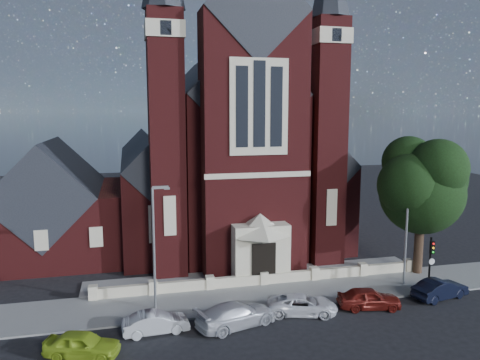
{
  "coord_description": "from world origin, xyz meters",
  "views": [
    {
      "loc": [
        -9.48,
        -25.08,
        12.7
      ],
      "look_at": [
        -0.44,
        12.0,
        7.07
      ],
      "focal_mm": 35.0,
      "sensor_mm": 36.0,
      "label": 1
    }
  ],
  "objects_px": {
    "car_lime_van": "(82,344)",
    "street_tree": "(426,187)",
    "parish_hall": "(52,211)",
    "car_silver_b": "(236,315)",
    "traffic_signal": "(431,257)",
    "car_silver_a": "(156,323)",
    "street_lamp_left": "(155,241)",
    "street_lamp_right": "(408,225)",
    "car_white_suv": "(302,305)",
    "car_navy": "(440,289)",
    "car_dark_red": "(369,298)",
    "church": "(219,155)"
  },
  "relations": [
    {
      "from": "street_lamp_left",
      "to": "car_navy",
      "type": "relative_size",
      "value": 1.97
    },
    {
      "from": "car_lime_van",
      "to": "church",
      "type": "bearing_deg",
      "value": -9.3
    },
    {
      "from": "street_tree",
      "to": "car_silver_b",
      "type": "height_order",
      "value": "street_tree"
    },
    {
      "from": "car_silver_b",
      "to": "car_navy",
      "type": "xyz_separation_m",
      "value": [
        14.51,
        0.76,
        -0.04
      ]
    },
    {
      "from": "traffic_signal",
      "to": "car_navy",
      "type": "height_order",
      "value": "traffic_signal"
    },
    {
      "from": "church",
      "to": "car_silver_b",
      "type": "xyz_separation_m",
      "value": [
        -3.48,
        -22.42,
        -7.47
      ]
    },
    {
      "from": "car_white_suv",
      "to": "car_navy",
      "type": "height_order",
      "value": "car_navy"
    },
    {
      "from": "church",
      "to": "traffic_signal",
      "type": "bearing_deg",
      "value": -61.8
    },
    {
      "from": "parish_hall",
      "to": "car_navy",
      "type": "bearing_deg",
      "value": -31.74
    },
    {
      "from": "car_lime_van",
      "to": "street_tree",
      "type": "bearing_deg",
      "value": -57.41
    },
    {
      "from": "church",
      "to": "car_silver_a",
      "type": "height_order",
      "value": "church"
    },
    {
      "from": "traffic_signal",
      "to": "car_silver_a",
      "type": "height_order",
      "value": "traffic_signal"
    },
    {
      "from": "traffic_signal",
      "to": "car_navy",
      "type": "xyz_separation_m",
      "value": [
        0.03,
        -1.14,
        -1.91
      ]
    },
    {
      "from": "street_tree",
      "to": "car_lime_van",
      "type": "distance_m",
      "value": 26.31
    },
    {
      "from": "street_tree",
      "to": "car_white_suv",
      "type": "height_order",
      "value": "street_tree"
    },
    {
      "from": "street_lamp_left",
      "to": "car_silver_a",
      "type": "height_order",
      "value": "street_lamp_left"
    },
    {
      "from": "parish_hall",
      "to": "car_navy",
      "type": "xyz_separation_m",
      "value": [
        27.03,
        -16.72,
        -3.33
      ]
    },
    {
      "from": "car_lime_van",
      "to": "parish_hall",
      "type": "bearing_deg",
      "value": 29.23
    },
    {
      "from": "car_dark_red",
      "to": "car_silver_a",
      "type": "bearing_deg",
      "value": 102.3
    },
    {
      "from": "traffic_signal",
      "to": "car_navy",
      "type": "bearing_deg",
      "value": -88.55
    },
    {
      "from": "street_lamp_right",
      "to": "car_navy",
      "type": "xyz_separation_m",
      "value": [
        0.94,
        -2.72,
        -3.92
      ]
    },
    {
      "from": "car_silver_b",
      "to": "church",
      "type": "bearing_deg",
      "value": -27.04
    },
    {
      "from": "street_lamp_left",
      "to": "car_lime_van",
      "type": "distance_m",
      "value": 7.56
    },
    {
      "from": "church",
      "to": "traffic_signal",
      "type": "xyz_separation_m",
      "value": [
        11.0,
        -20.52,
        -5.6
      ]
    },
    {
      "from": "car_dark_red",
      "to": "car_silver_b",
      "type": "bearing_deg",
      "value": 104.35
    },
    {
      "from": "street_lamp_right",
      "to": "car_dark_red",
      "type": "bearing_deg",
      "value": -146.56
    },
    {
      "from": "parish_hall",
      "to": "car_lime_van",
      "type": "distance_m",
      "value": 19.64
    },
    {
      "from": "parish_hall",
      "to": "car_navy",
      "type": "relative_size",
      "value": 2.97
    },
    {
      "from": "car_lime_van",
      "to": "car_white_suv",
      "type": "xyz_separation_m",
      "value": [
        13.05,
        2.14,
        -0.05
      ]
    },
    {
      "from": "car_silver_b",
      "to": "street_lamp_right",
      "type": "bearing_deg",
      "value": -93.85
    },
    {
      "from": "car_silver_a",
      "to": "car_silver_b",
      "type": "height_order",
      "value": "car_silver_b"
    },
    {
      "from": "parish_hall",
      "to": "car_lime_van",
      "type": "relative_size",
      "value": 3.12
    },
    {
      "from": "car_silver_a",
      "to": "car_silver_b",
      "type": "xyz_separation_m",
      "value": [
        4.69,
        -0.26,
        0.09
      ]
    },
    {
      "from": "car_silver_a",
      "to": "car_silver_b",
      "type": "bearing_deg",
      "value": -97.84
    },
    {
      "from": "car_silver_a",
      "to": "car_dark_red",
      "type": "relative_size",
      "value": 0.94
    },
    {
      "from": "street_lamp_right",
      "to": "car_silver_a",
      "type": "relative_size",
      "value": 2.13
    },
    {
      "from": "traffic_signal",
      "to": "car_silver_b",
      "type": "xyz_separation_m",
      "value": [
        -14.48,
        -1.9,
        -1.86
      ]
    },
    {
      "from": "street_tree",
      "to": "traffic_signal",
      "type": "distance_m",
      "value": 5.7
    },
    {
      "from": "parish_hall",
      "to": "car_silver_b",
      "type": "relative_size",
      "value": 2.46
    },
    {
      "from": "street_lamp_right",
      "to": "traffic_signal",
      "type": "distance_m",
      "value": 2.71
    },
    {
      "from": "street_lamp_left",
      "to": "street_lamp_right",
      "type": "bearing_deg",
      "value": 0.0
    },
    {
      "from": "car_silver_a",
      "to": "car_white_suv",
      "type": "xyz_separation_m",
      "value": [
        9.16,
        0.41,
        -0.01
      ]
    },
    {
      "from": "street_lamp_right",
      "to": "car_white_suv",
      "type": "distance_m",
      "value": 10.33
    },
    {
      "from": "car_navy",
      "to": "street_lamp_right",
      "type": "bearing_deg",
      "value": 6.34
    },
    {
      "from": "parish_hall",
      "to": "car_silver_a",
      "type": "xyz_separation_m",
      "value": [
        7.82,
        -17.21,
        -3.38
      ]
    },
    {
      "from": "street_lamp_right",
      "to": "car_navy",
      "type": "distance_m",
      "value": 4.86
    },
    {
      "from": "parish_hall",
      "to": "car_silver_b",
      "type": "distance_m",
      "value": 21.75
    },
    {
      "from": "street_tree",
      "to": "car_silver_a",
      "type": "height_order",
      "value": "street_tree"
    },
    {
      "from": "car_lime_van",
      "to": "car_silver_a",
      "type": "bearing_deg",
      "value": -48.47
    },
    {
      "from": "street_lamp_left",
      "to": "car_navy",
      "type": "bearing_deg",
      "value": -8.17
    }
  ]
}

